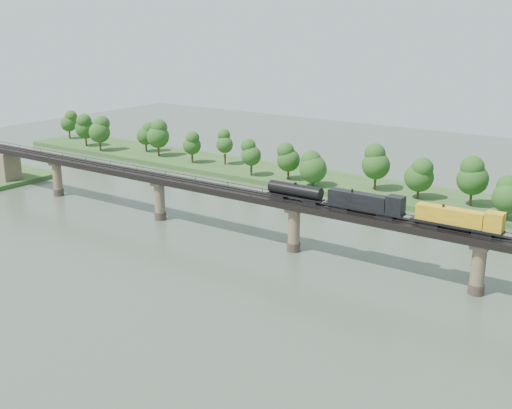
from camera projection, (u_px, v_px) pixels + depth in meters
The scene contains 6 objects.
ground at pixel (208, 298), 118.30m from camera, with size 400.00×400.00×0.00m, color #374536.
far_bank at pixel (394, 193), 184.90m from camera, with size 300.00×24.00×1.60m, color #294C1E.
bridge at pixel (294, 227), 140.35m from camera, with size 236.00×30.00×11.50m.
bridge_superstructure at pixel (295, 200), 138.56m from camera, with size 220.00×4.90×0.75m.
far_treeline at pixel (363, 166), 183.63m from camera, with size 289.06×17.54×13.60m.
freight_train at pixel (425, 214), 121.99m from camera, with size 69.30×2.70×4.77m.
Camera 1 is at (69.57, -83.94, 49.84)m, focal length 45.00 mm.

